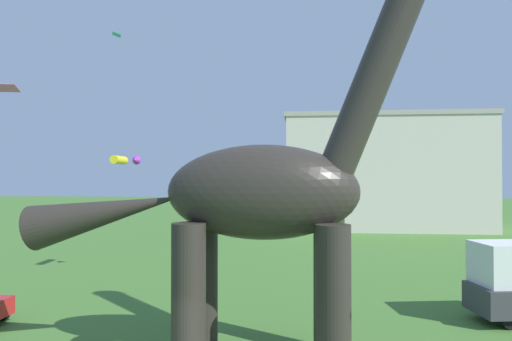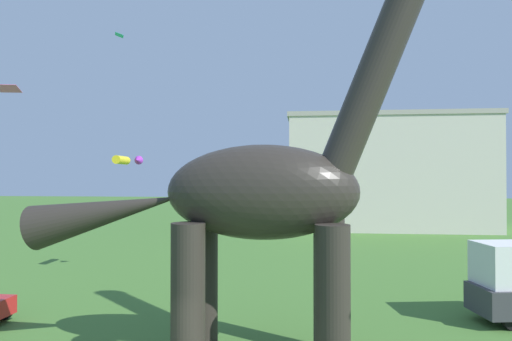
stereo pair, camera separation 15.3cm
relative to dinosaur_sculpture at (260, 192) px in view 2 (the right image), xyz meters
The scene contains 5 objects.
dinosaur_sculpture is the anchor object (origin of this frame).
kite_drifting 22.28m from the dinosaur_sculpture, 125.49° to the left, with size 0.83×0.93×0.19m.
kite_mid_center 15.13m from the dinosaur_sculpture, 128.10° to the left, with size 1.56×1.82×0.53m.
kite_far_right 10.52m from the dinosaur_sculpture, behind, with size 0.89×0.72×0.20m.
background_building_block 40.90m from the dinosaur_sculpture, 74.91° to the left, with size 22.24×11.28×12.80m.
Camera 2 is at (3.52, -10.96, 5.87)m, focal length 32.12 mm.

